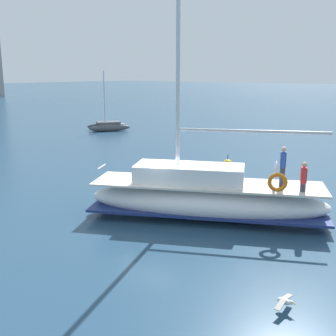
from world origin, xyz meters
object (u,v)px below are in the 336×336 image
Objects in this scene: seagull at (285,301)px; main_sailboat at (205,196)px; mooring_buoy at (228,164)px; moored_sloop_far at (108,125)px.

main_sailboat is at bearing 50.56° from seagull.
mooring_buoy is at bearing 25.29° from main_sailboat.
moored_sloop_far is 6.59× the size of seagull.
seagull is at bearing -125.95° from moored_sloop_far.
moored_sloop_far is (15.66, 22.31, -0.41)m from main_sailboat.
mooring_buoy is (-6.88, -18.16, -0.33)m from moored_sloop_far.
moored_sloop_far is 34.14m from seagull.
main_sailboat reaches higher than mooring_buoy.
mooring_buoy is (8.78, 4.15, -0.74)m from main_sailboat.
main_sailboat reaches higher than moored_sloop_far.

